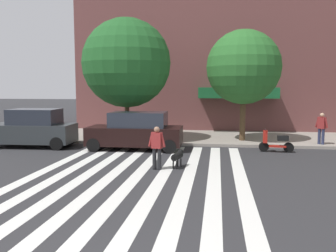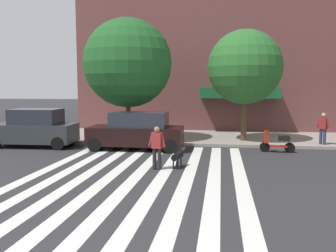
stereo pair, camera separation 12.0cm
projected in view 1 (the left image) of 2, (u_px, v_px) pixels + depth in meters
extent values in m
plane|color=#2B2B2D|center=(136.00, 181.00, 11.97)|extent=(160.00, 160.00, 0.00)
cube|color=gray|center=(173.00, 137.00, 22.10)|extent=(80.00, 6.00, 0.15)
cube|color=silver|center=(31.00, 177.00, 12.48)|extent=(0.45, 13.99, 0.01)
cube|color=silver|center=(56.00, 178.00, 12.35)|extent=(0.45, 13.99, 0.01)
cube|color=silver|center=(81.00, 179.00, 12.23)|extent=(0.45, 13.99, 0.01)
cube|color=silver|center=(106.00, 180.00, 12.11)|extent=(0.45, 13.99, 0.01)
cube|color=silver|center=(133.00, 181.00, 11.99)|extent=(0.45, 13.99, 0.01)
cube|color=silver|center=(159.00, 182.00, 11.86)|extent=(0.45, 13.99, 0.01)
cube|color=silver|center=(186.00, 183.00, 11.74)|extent=(0.45, 13.99, 0.01)
cube|color=silver|center=(214.00, 184.00, 11.62)|extent=(0.45, 13.99, 0.01)
cube|color=silver|center=(242.00, 185.00, 11.50)|extent=(0.45, 13.99, 0.01)
cube|color=#195F31|center=(238.00, 93.00, 23.64)|extent=(5.14, 1.60, 0.70)
cube|color=#2D3235|center=(32.00, 133.00, 18.74)|extent=(4.36, 2.03, 0.96)
cube|color=#232833|center=(35.00, 117.00, 18.63)|extent=(2.49, 1.73, 0.78)
cylinder|color=black|center=(11.00, 138.00, 19.79)|extent=(0.67, 0.25, 0.66)
cylinder|color=black|center=(57.00, 144.00, 17.78)|extent=(0.67, 0.25, 0.66)
cylinder|color=black|center=(70.00, 139.00, 19.46)|extent=(0.67, 0.25, 0.66)
cube|color=black|center=(135.00, 136.00, 18.00)|extent=(4.69, 2.01, 0.90)
cube|color=#232833|center=(138.00, 119.00, 17.89)|extent=(2.77, 1.75, 0.73)
cylinder|color=black|center=(94.00, 145.00, 17.38)|extent=(0.66, 0.23, 0.66)
cylinder|color=black|center=(105.00, 140.00, 19.15)|extent=(0.66, 0.23, 0.66)
cylinder|color=black|center=(169.00, 146.00, 16.92)|extent=(0.66, 0.23, 0.66)
cylinder|color=black|center=(174.00, 141.00, 18.69)|extent=(0.66, 0.23, 0.66)
cylinder|color=black|center=(264.00, 147.00, 17.38)|extent=(0.49, 0.13, 0.48)
cylinder|color=black|center=(289.00, 148.00, 17.15)|extent=(0.49, 0.17, 0.48)
cube|color=#B12017|center=(277.00, 146.00, 17.25)|extent=(0.82, 0.37, 0.08)
cube|color=black|center=(283.00, 138.00, 17.15)|extent=(0.54, 0.33, 0.24)
cube|color=#B12017|center=(265.00, 137.00, 17.31)|extent=(0.22, 0.29, 0.60)
cylinder|color=black|center=(265.00, 129.00, 17.28)|extent=(0.07, 0.50, 0.04)
cylinder|color=#4C3823|center=(127.00, 114.00, 20.13)|extent=(0.26, 0.26, 2.94)
sphere|color=#1E5623|center=(126.00, 63.00, 19.83)|extent=(4.91, 4.91, 4.91)
cylinder|color=#4C3823|center=(243.00, 114.00, 19.98)|extent=(0.31, 0.31, 2.94)
sphere|color=#286628|center=(244.00, 67.00, 19.70)|extent=(4.08, 4.08, 4.08)
cylinder|color=black|center=(154.00, 159.00, 13.61)|extent=(0.18, 0.18, 0.82)
cylinder|color=black|center=(159.00, 159.00, 13.54)|extent=(0.18, 0.18, 0.82)
cube|color=maroon|center=(157.00, 140.00, 13.50)|extent=(0.42, 0.32, 0.60)
cylinder|color=maroon|center=(151.00, 139.00, 13.58)|extent=(0.24, 0.14, 0.57)
cylinder|color=maroon|center=(163.00, 140.00, 13.41)|extent=(0.24, 0.14, 0.57)
sphere|color=#936B51|center=(157.00, 130.00, 13.46)|extent=(0.26, 0.26, 0.22)
cylinder|color=black|center=(177.00, 156.00, 13.89)|extent=(0.41, 0.75, 0.26)
sphere|color=black|center=(181.00, 152.00, 14.28)|extent=(0.24, 0.24, 0.20)
cylinder|color=black|center=(173.00, 157.00, 13.45)|extent=(0.09, 0.24, 0.16)
cylinder|color=black|center=(178.00, 162.00, 14.17)|extent=(0.07, 0.07, 0.32)
cylinder|color=black|center=(181.00, 163.00, 14.13)|extent=(0.07, 0.07, 0.32)
cylinder|color=black|center=(173.00, 165.00, 13.71)|extent=(0.07, 0.07, 0.32)
cylinder|color=black|center=(177.00, 165.00, 13.66)|extent=(0.07, 0.07, 0.32)
cylinder|color=#282D4C|center=(319.00, 136.00, 18.77)|extent=(0.21, 0.21, 0.82)
cylinder|color=#282D4C|center=(323.00, 137.00, 18.62)|extent=(0.21, 0.21, 0.82)
cube|color=maroon|center=(322.00, 123.00, 18.62)|extent=(0.44, 0.43, 0.60)
cylinder|color=maroon|center=(317.00, 122.00, 18.80)|extent=(0.23, 0.22, 0.57)
cylinder|color=maroon|center=(326.00, 123.00, 18.43)|extent=(0.23, 0.22, 0.57)
sphere|color=tan|center=(322.00, 115.00, 18.57)|extent=(0.31, 0.31, 0.22)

